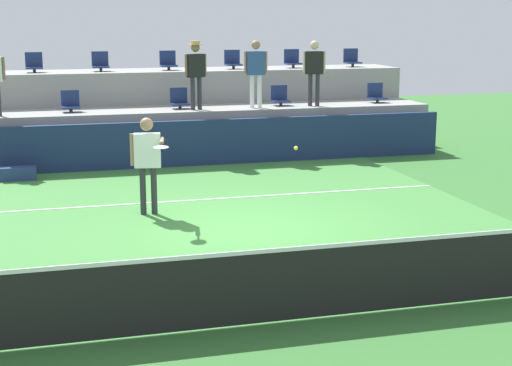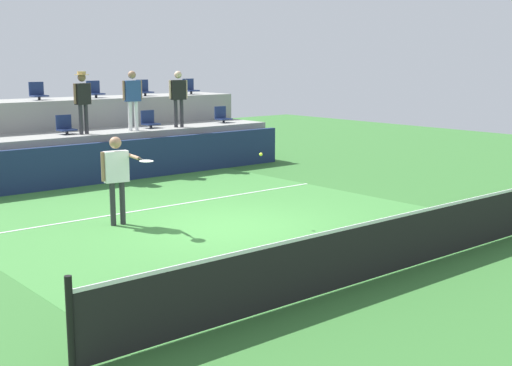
# 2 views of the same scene
# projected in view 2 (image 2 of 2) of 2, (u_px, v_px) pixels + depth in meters

# --- Properties ---
(ground_plane) EXTENTS (40.00, 40.00, 0.00)m
(ground_plane) POSITION_uv_depth(u_px,v_px,m) (229.00, 227.00, 13.51)
(ground_plane) COLOR #336B2D
(court_inner_paint) EXTENTS (9.00, 10.00, 0.01)m
(court_inner_paint) POSITION_uv_depth(u_px,v_px,m) (199.00, 218.00, 14.27)
(court_inner_paint) COLOR #3D7F38
(court_inner_paint) RESTS_ON ground_plane
(court_service_line) EXTENTS (9.00, 0.06, 0.00)m
(court_service_line) POSITION_uv_depth(u_px,v_px,m) (163.00, 207.00, 15.32)
(court_service_line) COLOR white
(court_service_line) RESTS_ON ground_plane
(tennis_net) EXTENTS (10.48, 0.08, 1.07)m
(tennis_net) POSITION_uv_depth(u_px,v_px,m) (390.00, 243.00, 10.42)
(tennis_net) COLOR black
(tennis_net) RESTS_ON ground_plane
(sponsor_backboard) EXTENTS (13.00, 0.16, 1.10)m
(sponsor_backboard) POSITION_uv_depth(u_px,v_px,m) (88.00, 164.00, 17.93)
(sponsor_backboard) COLOR navy
(sponsor_backboard) RESTS_ON ground_plane
(seating_tier_lower) EXTENTS (13.00, 1.80, 1.25)m
(seating_tier_lower) POSITION_uv_depth(u_px,v_px,m) (67.00, 156.00, 18.90)
(seating_tier_lower) COLOR gray
(seating_tier_lower) RESTS_ON ground_plane
(seating_tier_upper) EXTENTS (13.00, 1.80, 2.10)m
(seating_tier_upper) POSITION_uv_depth(u_px,v_px,m) (40.00, 135.00, 20.17)
(seating_tier_upper) COLOR gray
(seating_tier_upper) RESTS_ON ground_plane
(stadium_chair_lower_center) EXTENTS (0.44, 0.40, 0.52)m
(stadium_chair_lower_center) POSITION_uv_depth(u_px,v_px,m) (65.00, 126.00, 18.68)
(stadium_chair_lower_center) COLOR #2D2D33
(stadium_chair_lower_center) RESTS_ON seating_tier_lower
(stadium_chair_lower_right) EXTENTS (0.44, 0.40, 0.52)m
(stadium_chair_lower_right) POSITION_uv_depth(u_px,v_px,m) (149.00, 121.00, 20.37)
(stadium_chair_lower_right) COLOR #2D2D33
(stadium_chair_lower_right) RESTS_ON seating_tier_lower
(stadium_chair_lower_far_right) EXTENTS (0.44, 0.40, 0.52)m
(stadium_chair_lower_far_right) POSITION_uv_depth(u_px,v_px,m) (222.00, 116.00, 22.10)
(stadium_chair_lower_far_right) COLOR #2D2D33
(stadium_chair_lower_far_right) RESTS_ON seating_tier_lower
(stadium_chair_upper_center) EXTENTS (0.44, 0.40, 0.52)m
(stadium_chair_upper_center) POSITION_uv_depth(u_px,v_px,m) (38.00, 92.00, 19.89)
(stadium_chair_upper_center) COLOR #2D2D33
(stadium_chair_upper_center) RESTS_ON seating_tier_upper
(stadium_chair_upper_mid_right) EXTENTS (0.44, 0.40, 0.52)m
(stadium_chair_upper_mid_right) POSITION_uv_depth(u_px,v_px,m) (95.00, 91.00, 21.04)
(stadium_chair_upper_mid_right) COLOR #2D2D33
(stadium_chair_upper_mid_right) RESTS_ON seating_tier_upper
(stadium_chair_upper_right) EXTENTS (0.44, 0.40, 0.52)m
(stadium_chair_upper_right) POSITION_uv_depth(u_px,v_px,m) (144.00, 89.00, 22.15)
(stadium_chair_upper_right) COLOR #2D2D33
(stadium_chair_upper_right) RESTS_ON seating_tier_upper
(stadium_chair_upper_far_right) EXTENTS (0.44, 0.40, 0.52)m
(stadium_chair_upper_far_right) POSITION_uv_depth(u_px,v_px,m) (190.00, 88.00, 23.30)
(stadium_chair_upper_far_right) COLOR #2D2D33
(stadium_chair_upper_far_right) RESTS_ON seating_tier_upper
(tennis_player) EXTENTS (0.61, 1.28, 1.78)m
(tennis_player) POSITION_uv_depth(u_px,v_px,m) (117.00, 171.00, 13.44)
(tennis_player) COLOR #2D2D33
(tennis_player) RESTS_ON ground_plane
(spectator_with_hat) EXTENTS (0.58, 0.47, 1.70)m
(spectator_with_hat) POSITION_uv_depth(u_px,v_px,m) (83.00, 96.00, 18.47)
(spectator_with_hat) COLOR #2D2D33
(spectator_with_hat) RESTS_ON seating_tier_lower
(spectator_in_grey) EXTENTS (0.60, 0.25, 1.70)m
(spectator_in_grey) POSITION_uv_depth(u_px,v_px,m) (133.00, 95.00, 19.45)
(spectator_in_grey) COLOR white
(spectator_in_grey) RESTS_ON seating_tier_lower
(spectator_leaning_on_rail) EXTENTS (0.59, 0.27, 1.68)m
(spectator_leaning_on_rail) POSITION_uv_depth(u_px,v_px,m) (178.00, 93.00, 20.44)
(spectator_leaning_on_rail) COLOR #2D2D33
(spectator_leaning_on_rail) RESTS_ON seating_tier_lower
(tennis_ball) EXTENTS (0.07, 0.07, 0.07)m
(tennis_ball) POSITION_uv_depth(u_px,v_px,m) (261.00, 154.00, 13.46)
(tennis_ball) COLOR #CCE033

